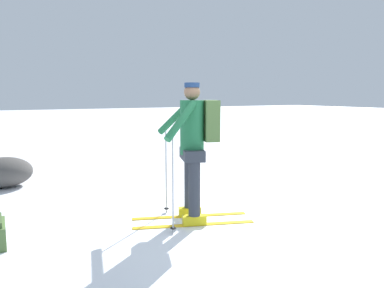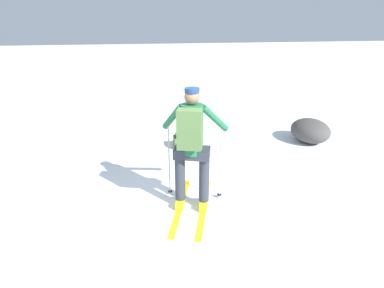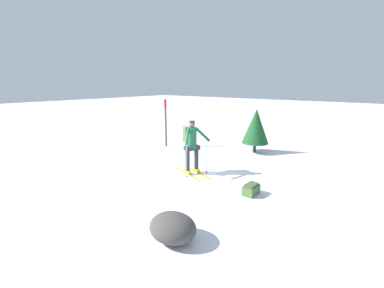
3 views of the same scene
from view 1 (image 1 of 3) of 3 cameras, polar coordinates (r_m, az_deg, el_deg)
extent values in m
plane|color=white|center=(5.09, 8.01, -11.60)|extent=(80.00, 80.00, 0.00)
cube|color=gold|center=(4.90, 0.36, -12.21)|extent=(1.51, 0.60, 0.01)
cube|color=yellow|center=(4.88, 0.36, -11.50)|extent=(0.32, 0.20, 0.12)
cylinder|color=#2D333D|center=(4.76, 0.36, -6.45)|extent=(0.15, 0.15, 0.77)
cube|color=gold|center=(5.23, -0.33, -10.92)|extent=(1.51, 0.60, 0.01)
cube|color=yellow|center=(5.21, -0.34, -10.24)|extent=(0.32, 0.20, 0.12)
cylinder|color=#2D333D|center=(5.10, -0.34, -5.50)|extent=(0.15, 0.15, 0.77)
cube|color=#2D333D|center=(4.85, 0.00, -1.56)|extent=(0.41, 0.56, 0.14)
cylinder|color=#1E663D|center=(4.81, 0.00, 2.54)|extent=(0.31, 0.31, 0.70)
sphere|color=#8C664C|center=(4.79, 0.00, 7.92)|extent=(0.21, 0.21, 0.21)
cylinder|color=navy|center=(4.79, 0.00, 8.97)|extent=(0.20, 0.20, 0.06)
cube|color=#4C6B38|center=(4.85, 2.85, 3.57)|extent=(0.28, 0.36, 0.53)
cylinder|color=#B2B7BC|center=(4.48, -2.94, -6.04)|extent=(0.02, 0.02, 1.22)
cylinder|color=black|center=(4.64, -2.89, -12.68)|extent=(0.07, 0.07, 0.01)
cylinder|color=#1E663D|center=(4.47, -1.68, 3.58)|extent=(0.54, 0.28, 0.48)
cylinder|color=#B2B7BC|center=(5.25, -3.97, -4.02)|extent=(0.02, 0.02, 1.22)
cylinder|color=black|center=(5.39, -3.92, -9.78)|extent=(0.07, 0.07, 0.01)
cylinder|color=#1E663D|center=(5.07, -2.64, 4.04)|extent=(0.35, 0.51, 0.48)
ellipsoid|color=#474442|center=(7.58, -26.76, -3.85)|extent=(0.98, 0.84, 0.54)
camera|label=2|loc=(7.04, 32.70, 13.94)|focal=28.00mm
camera|label=3|loc=(11.19, -44.73, 12.41)|focal=24.00mm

